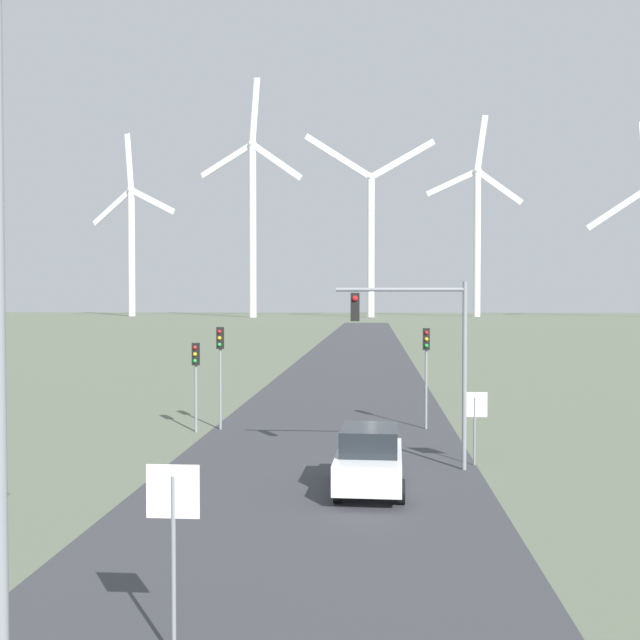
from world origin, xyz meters
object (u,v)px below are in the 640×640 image
(wind_turbine_far_left, at_px, (131,237))
(wind_turbine_left, at_px, (253,212))
(traffic_light_post_near_left, at_px, (196,367))
(car_approaching, at_px, (369,459))
(wind_turbine_right, at_px, (477,228))
(traffic_light_mast_overhead, at_px, (420,337))
(stop_sign_near, at_px, (173,523))
(wind_turbine_center, at_px, (371,228))
(traffic_light_post_near_right, at_px, (426,355))
(traffic_light_post_mid_left, at_px, (220,355))
(stop_sign_far, at_px, (475,414))

(wind_turbine_far_left, bearing_deg, wind_turbine_left, -18.01)
(wind_turbine_left, bearing_deg, traffic_light_post_near_left, -81.43)
(car_approaching, height_order, wind_turbine_right, wind_turbine_right)
(traffic_light_mast_overhead, xyz_separation_m, wind_turbine_left, (-37.78, 199.51, 27.35))
(traffic_light_mast_overhead, distance_m, wind_turbine_right, 218.49)
(stop_sign_near, xyz_separation_m, wind_turbine_right, (35.43, 227.83, 25.86))
(wind_turbine_far_left, bearing_deg, wind_turbine_center, -6.12)
(traffic_light_post_near_right, bearing_deg, wind_turbine_right, 81.70)
(wind_turbine_far_left, xyz_separation_m, wind_turbine_center, (77.15, -8.27, 1.74))
(stop_sign_near, height_order, wind_turbine_center, wind_turbine_center)
(traffic_light_post_near_left, height_order, wind_turbine_right, wind_turbine_right)
(wind_turbine_right, bearing_deg, traffic_light_mast_overhead, -98.21)
(stop_sign_near, height_order, wind_turbine_right, wind_turbine_right)
(traffic_light_post_mid_left, relative_size, wind_turbine_right, 0.07)
(traffic_light_mast_overhead, distance_m, wind_turbine_far_left, 228.38)
(traffic_light_mast_overhead, bearing_deg, stop_sign_near, -108.95)
(stop_sign_near, xyz_separation_m, wind_turbine_left, (-33.37, 212.38, 29.50))
(wind_turbine_left, distance_m, wind_turbine_right, 70.61)
(traffic_light_post_near_left, bearing_deg, wind_turbine_left, 98.57)
(wind_turbine_right, bearing_deg, traffic_light_post_near_right, -98.30)
(traffic_light_post_near_right, relative_size, wind_turbine_far_left, 0.07)
(traffic_light_post_near_right, distance_m, traffic_light_post_mid_left, 8.52)
(stop_sign_near, distance_m, traffic_light_post_mid_left, 19.86)
(wind_turbine_left, bearing_deg, wind_turbine_right, 12.66)
(wind_turbine_far_left, bearing_deg, traffic_light_mast_overhead, -69.55)
(stop_sign_near, height_order, car_approaching, stop_sign_near)
(traffic_light_post_mid_left, height_order, wind_turbine_left, wind_turbine_left)
(wind_turbine_right, bearing_deg, wind_turbine_far_left, -179.01)
(wind_turbine_center, bearing_deg, wind_turbine_far_left, 173.88)
(wind_turbine_far_left, relative_size, wind_turbine_right, 0.93)
(traffic_light_mast_overhead, relative_size, wind_turbine_center, 0.11)
(stop_sign_far, bearing_deg, wind_turbine_right, 82.24)
(traffic_light_mast_overhead, xyz_separation_m, wind_turbine_center, (-2.31, 204.79, 22.91))
(stop_sign_near, relative_size, car_approaching, 0.71)
(traffic_light_mast_overhead, relative_size, car_approaching, 1.43)
(traffic_light_mast_overhead, relative_size, wind_turbine_far_left, 0.10)
(traffic_light_post_near_right, bearing_deg, wind_turbine_far_left, 111.31)
(wind_turbine_far_left, bearing_deg, car_approaching, -70.16)
(stop_sign_near, distance_m, wind_turbine_left, 217.00)
(car_approaching, height_order, wind_turbine_center, wind_turbine_center)
(stop_sign_far, height_order, wind_turbine_left, wind_turbine_left)
(stop_sign_far, relative_size, traffic_light_post_near_right, 0.57)
(stop_sign_far, distance_m, wind_turbine_right, 217.86)
(wind_turbine_left, bearing_deg, traffic_light_mast_overhead, -79.28)
(stop_sign_far, relative_size, traffic_light_post_near_left, 0.66)
(traffic_light_post_mid_left, bearing_deg, traffic_light_mast_overhead, -40.74)
(traffic_light_post_near_right, relative_size, traffic_light_post_mid_left, 0.99)
(traffic_light_post_mid_left, relative_size, wind_turbine_center, 0.08)
(wind_turbine_far_left, height_order, wind_turbine_center, wind_turbine_far_left)
(traffic_light_post_near_left, relative_size, wind_turbine_right, 0.06)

